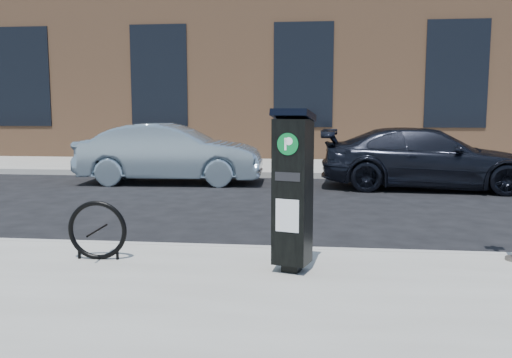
# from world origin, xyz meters

# --- Properties ---
(ground) EXTENTS (120.00, 120.00, 0.00)m
(ground) POSITION_xyz_m (0.00, 0.00, 0.00)
(ground) COLOR black
(ground) RESTS_ON ground
(sidewalk_far) EXTENTS (60.00, 12.00, 0.15)m
(sidewalk_far) POSITION_xyz_m (0.00, 14.00, 0.07)
(sidewalk_far) COLOR gray
(sidewalk_far) RESTS_ON ground
(curb_near) EXTENTS (60.00, 0.12, 0.16)m
(curb_near) POSITION_xyz_m (0.00, -0.02, 0.07)
(curb_near) COLOR #9E9B93
(curb_near) RESTS_ON ground
(curb_far) EXTENTS (60.00, 0.12, 0.16)m
(curb_far) POSITION_xyz_m (0.00, 8.02, 0.07)
(curb_far) COLOR #9E9B93
(curb_far) RESTS_ON ground
(building) EXTENTS (28.00, 10.05, 8.25)m
(building) POSITION_xyz_m (-0.00, 17.00, 4.15)
(building) COLOR brown
(building) RESTS_ON ground
(parking_kiosk) EXTENTS (0.48, 0.45, 1.72)m
(parking_kiosk) POSITION_xyz_m (0.24, -1.00, 1.03)
(parking_kiosk) COLOR black
(parking_kiosk) RESTS_ON sidewalk_near
(bike_rack) EXTENTS (0.69, 0.08, 0.69)m
(bike_rack) POSITION_xyz_m (-1.99, -0.79, 0.49)
(bike_rack) COLOR black
(bike_rack) RESTS_ON sidewalk_near
(car_silver) EXTENTS (4.64, 1.82, 1.51)m
(car_silver) POSITION_xyz_m (-3.16, 6.66, 0.75)
(car_silver) COLOR gray
(car_silver) RESTS_ON ground
(car_dark) EXTENTS (5.04, 2.34, 1.43)m
(car_dark) POSITION_xyz_m (3.07, 6.40, 0.71)
(car_dark) COLOR black
(car_dark) RESTS_ON ground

